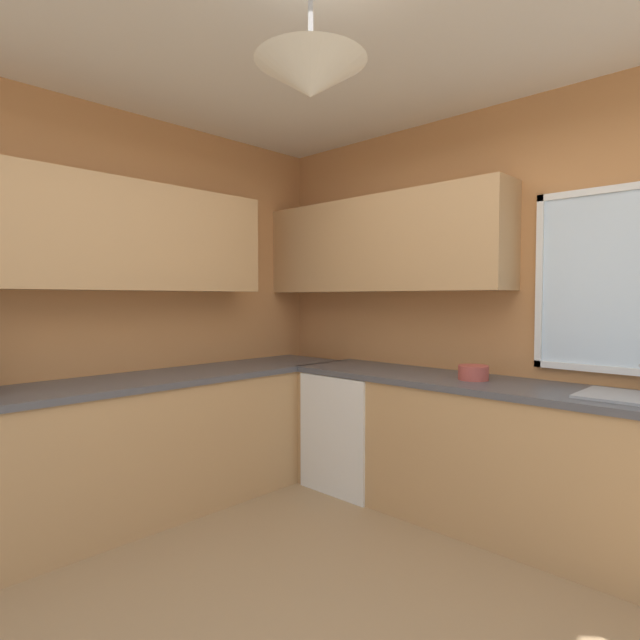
# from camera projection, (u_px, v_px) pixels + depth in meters

# --- Properties ---
(room_shell) EXTENTS (4.06, 3.79, 2.73)m
(room_shell) POSITION_uv_depth(u_px,v_px,m) (283.00, 217.00, 2.99)
(room_shell) COLOR #C6844C
(room_shell) RESTS_ON ground_plane
(counter_run_left) EXTENTS (0.65, 3.40, 0.89)m
(counter_run_left) POSITION_uv_depth(u_px,v_px,m) (123.00, 451.00, 3.21)
(counter_run_left) COLOR tan
(counter_run_left) RESTS_ON ground_plane
(counter_run_back) EXTENTS (3.15, 0.65, 0.89)m
(counter_run_back) POSITION_uv_depth(u_px,v_px,m) (519.00, 460.00, 3.02)
(counter_run_back) COLOR tan
(counter_run_back) RESTS_ON ground_plane
(dishwasher) EXTENTS (0.60, 0.60, 0.85)m
(dishwasher) POSITION_uv_depth(u_px,v_px,m) (357.00, 429.00, 3.83)
(dishwasher) COLOR white
(dishwasher) RESTS_ON ground_plane
(bowl) EXTENTS (0.19, 0.19, 0.09)m
(bowl) POSITION_uv_depth(u_px,v_px,m) (473.00, 373.00, 3.20)
(bowl) COLOR #B74C42
(bowl) RESTS_ON counter_run_back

